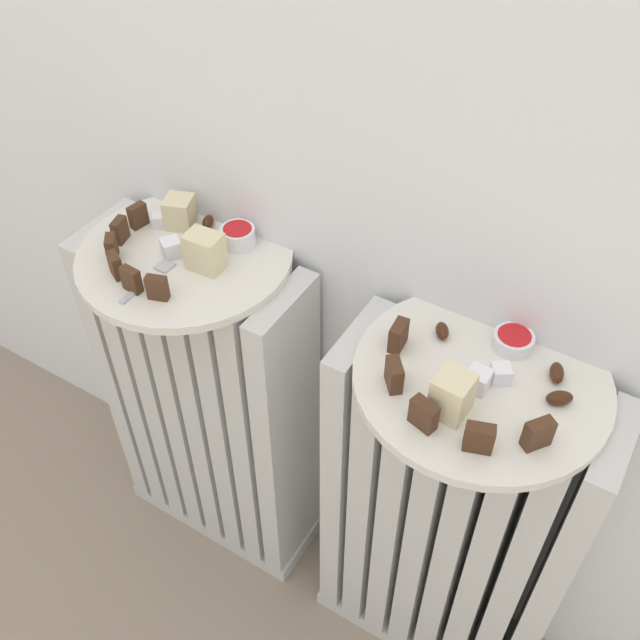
{
  "coord_description": "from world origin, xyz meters",
  "views": [
    {
      "loc": [
        0.33,
        -0.26,
        1.23
      ],
      "look_at": [
        0.0,
        0.28,
        0.62
      ],
      "focal_mm": 40.22,
      "sensor_mm": 36.0,
      "label": 1
    }
  ],
  "objects_px": {
    "plate_left": "(185,256)",
    "jam_bowl_left": "(238,235)",
    "radiator_right": "(446,528)",
    "plate_right": "(481,379)",
    "jam_bowl_right": "(513,340)",
    "radiator_left": "(211,409)",
    "fork": "(151,278)"
  },
  "relations": [
    {
      "from": "plate_left",
      "to": "jam_bowl_left",
      "type": "distance_m",
      "value": 0.08
    },
    {
      "from": "radiator_right",
      "to": "jam_bowl_left",
      "type": "xyz_separation_m",
      "value": [
        -0.37,
        0.05,
        0.34
      ]
    },
    {
      "from": "plate_right",
      "to": "jam_bowl_right",
      "type": "xyz_separation_m",
      "value": [
        0.01,
        0.06,
        0.02
      ]
    },
    {
      "from": "radiator_right",
      "to": "plate_left",
      "type": "bearing_deg",
      "value": -180.0
    },
    {
      "from": "radiator_left",
      "to": "fork",
      "type": "distance_m",
      "value": 0.34
    },
    {
      "from": "fork",
      "to": "jam_bowl_right",
      "type": "bearing_deg",
      "value": 15.81
    },
    {
      "from": "radiator_right",
      "to": "plate_left",
      "type": "relative_size",
      "value": 2.17
    },
    {
      "from": "radiator_right",
      "to": "fork",
      "type": "bearing_deg",
      "value": -171.31
    },
    {
      "from": "plate_left",
      "to": "plate_right",
      "type": "relative_size",
      "value": 1.0
    },
    {
      "from": "jam_bowl_left",
      "to": "fork",
      "type": "distance_m",
      "value": 0.13
    },
    {
      "from": "plate_right",
      "to": "jam_bowl_left",
      "type": "height_order",
      "value": "jam_bowl_left"
    },
    {
      "from": "plate_right",
      "to": "jam_bowl_left",
      "type": "bearing_deg",
      "value": 172.01
    },
    {
      "from": "radiator_left",
      "to": "jam_bowl_right",
      "type": "xyz_separation_m",
      "value": [
        0.43,
        0.06,
        0.34
      ]
    },
    {
      "from": "radiator_right",
      "to": "jam_bowl_left",
      "type": "height_order",
      "value": "jam_bowl_left"
    },
    {
      "from": "jam_bowl_right",
      "to": "fork",
      "type": "relative_size",
      "value": 0.49
    },
    {
      "from": "plate_left",
      "to": "fork",
      "type": "bearing_deg",
      "value": -92.27
    },
    {
      "from": "radiator_right",
      "to": "plate_left",
      "type": "xyz_separation_m",
      "value": [
        -0.42,
        -0.0,
        0.32
      ]
    },
    {
      "from": "plate_left",
      "to": "fork",
      "type": "height_order",
      "value": "fork"
    },
    {
      "from": "plate_right",
      "to": "jam_bowl_right",
      "type": "distance_m",
      "value": 0.06
    },
    {
      "from": "radiator_left",
      "to": "radiator_right",
      "type": "height_order",
      "value": "same"
    },
    {
      "from": "radiator_left",
      "to": "plate_left",
      "type": "bearing_deg",
      "value": -104.04
    },
    {
      "from": "radiator_left",
      "to": "fork",
      "type": "height_order",
      "value": "fork"
    },
    {
      "from": "plate_left",
      "to": "plate_right",
      "type": "xyz_separation_m",
      "value": [
        0.42,
        0.0,
        0.0
      ]
    },
    {
      "from": "plate_right",
      "to": "jam_bowl_right",
      "type": "relative_size",
      "value": 6.19
    },
    {
      "from": "fork",
      "to": "jam_bowl_left",
      "type": "bearing_deg",
      "value": 65.24
    },
    {
      "from": "radiator_left",
      "to": "jam_bowl_left",
      "type": "height_order",
      "value": "jam_bowl_left"
    },
    {
      "from": "radiator_left",
      "to": "jam_bowl_right",
      "type": "relative_size",
      "value": 13.45
    },
    {
      "from": "radiator_right",
      "to": "plate_right",
      "type": "bearing_deg",
      "value": -104.04
    },
    {
      "from": "radiator_left",
      "to": "plate_right",
      "type": "xyz_separation_m",
      "value": [
        0.42,
        -0.0,
        0.32
      ]
    },
    {
      "from": "jam_bowl_left",
      "to": "jam_bowl_right",
      "type": "height_order",
      "value": "jam_bowl_left"
    },
    {
      "from": "radiator_left",
      "to": "plate_right",
      "type": "relative_size",
      "value": 2.17
    },
    {
      "from": "radiator_left",
      "to": "jam_bowl_left",
      "type": "distance_m",
      "value": 0.35
    }
  ]
}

